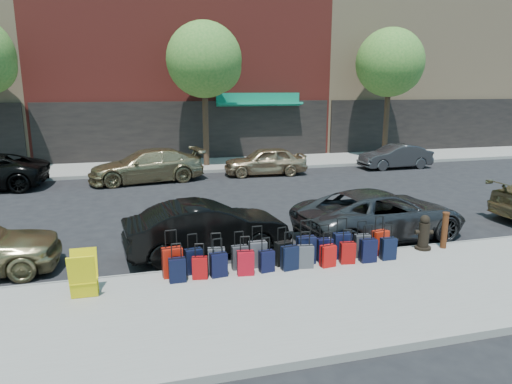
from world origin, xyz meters
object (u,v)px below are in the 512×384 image
object	(u,v)px
fire_hydrant	(424,233)
car_far_3	(395,156)
tree_center	(207,62)
display_rack	(83,275)
car_near_2	(380,214)
car_far_2	(265,161)
suitcase_front_5	(283,253)
car_far_1	(147,166)
tree_right	(392,65)
bollard	(445,230)
car_near_1	(207,228)

from	to	relation	value
fire_hydrant	car_far_3	world-z (taller)	car_far_3
tree_center	car_far_3	distance (m)	10.90
display_rack	car_near_2	xyz separation A→B (m)	(7.67, 2.13, 0.09)
car_far_2	fire_hydrant	bearing A→B (deg)	7.83
display_rack	car_near_2	world-z (taller)	car_near_2
suitcase_front_5	car_far_2	xyz separation A→B (m)	(2.93, 11.60, 0.25)
tree_center	car_far_3	world-z (taller)	tree_center
display_rack	car_far_3	world-z (taller)	car_far_3
tree_center	suitcase_front_5	world-z (taller)	tree_center
car_far_1	car_far_2	distance (m)	5.61
display_rack	car_far_1	distance (m)	12.00
tree_center	tree_right	xyz separation A→B (m)	(10.50, 0.00, 0.00)
suitcase_front_5	car_near_2	world-z (taller)	car_near_2
tree_right	car_far_1	size ratio (longest dim) A/B	1.44
tree_right	car_far_2	xyz separation A→B (m)	(-8.20, -2.72, -4.73)
car_far_2	bollard	bearing A→B (deg)	10.52
car_near_1	car_near_2	size ratio (longest dim) A/B	0.83
car_near_1	suitcase_front_5	bearing A→B (deg)	-142.27
car_far_3	tree_center	bearing A→B (deg)	-107.48
fire_hydrant	car_far_2	bearing A→B (deg)	109.15
suitcase_front_5	bollard	size ratio (longest dim) A/B	0.96
bollard	suitcase_front_5	bearing A→B (deg)	-179.62
display_rack	car_far_1	xyz separation A→B (m)	(1.58, 11.89, 0.13)
tree_center	display_rack	world-z (taller)	tree_center
fire_hydrant	bollard	distance (m)	0.56
car_near_2	car_far_2	xyz separation A→B (m)	(-0.48, 10.00, -0.01)
bollard	car_near_1	distance (m)	6.03
suitcase_front_5	bollard	world-z (taller)	bollard
tree_right	display_rack	world-z (taller)	tree_right
fire_hydrant	bollard	size ratio (longest dim) A/B	0.95
fire_hydrant	suitcase_front_5	bearing A→B (deg)	-163.64
tree_center	car_far_2	bearing A→B (deg)	-49.77
car_near_2	suitcase_front_5	bearing A→B (deg)	108.85
car_far_1	car_far_2	size ratio (longest dim) A/B	1.27
car_near_1	car_far_2	distance (m)	10.97
tree_right	tree_center	bearing A→B (deg)	180.00
fire_hydrant	tree_center	bearing A→B (deg)	117.42
car_far_1	suitcase_front_5	bearing A→B (deg)	5.46
car_near_2	car_far_1	bearing A→B (deg)	25.65
car_near_2	display_rack	bearing A→B (deg)	99.26
suitcase_front_5	bollard	distance (m)	4.33
fire_hydrant	display_rack	distance (m)	8.06
car_near_2	fire_hydrant	bearing A→B (deg)	-172.58
bollard	car_far_1	bearing A→B (deg)	121.73
tree_center	suitcase_front_5	xyz separation A→B (m)	(-0.63, -14.31, -4.98)
car_near_2	car_far_1	xyz separation A→B (m)	(-6.08, 9.76, 0.05)
tree_right	suitcase_front_5	bearing A→B (deg)	-127.86
fire_hydrant	car_far_2	xyz separation A→B (m)	(-0.84, 11.50, 0.12)
car_near_1	tree_right	bearing A→B (deg)	-50.95
fire_hydrant	car_far_3	size ratio (longest dim) A/B	0.23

